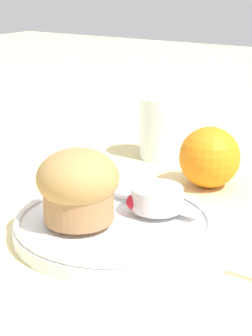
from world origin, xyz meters
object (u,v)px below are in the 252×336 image
object	(u,v)px
juice_glass	(161,128)
butter_knife	(136,197)
muffin	(78,186)
orange_fruit	(210,157)

from	to	relation	value
juice_glass	butter_knife	bearing A→B (deg)	-67.94
muffin	orange_fruit	bearing A→B (deg)	76.46
orange_fruit	juice_glass	bearing A→B (deg)	147.22
muffin	orange_fruit	world-z (taller)	muffin
butter_knife	orange_fruit	size ratio (longest dim) A/B	2.05
butter_knife	orange_fruit	xyz separation A→B (m)	(0.03, 0.13, 0.02)
muffin	butter_knife	size ratio (longest dim) A/B	0.52
butter_knife	orange_fruit	world-z (taller)	orange_fruit
orange_fruit	muffin	bearing A→B (deg)	-103.54
muffin	butter_knife	bearing A→B (deg)	75.64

